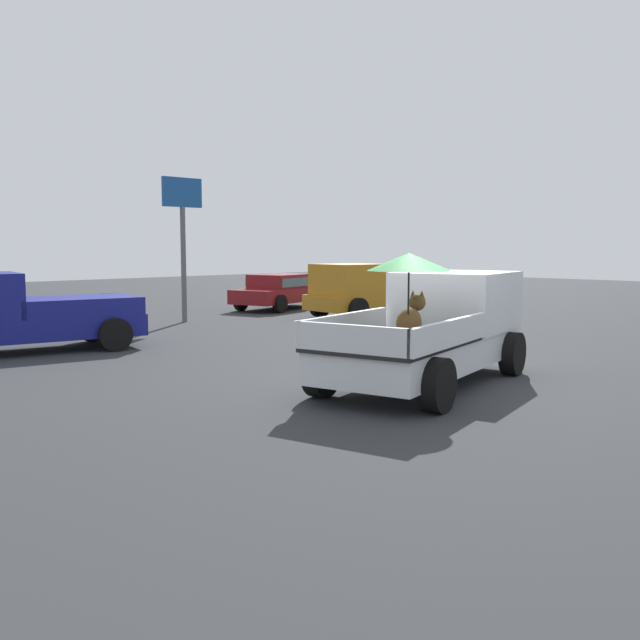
# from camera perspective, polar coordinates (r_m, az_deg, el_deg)

# --- Properties ---
(ground_plane) EXTENTS (80.00, 80.00, 0.00)m
(ground_plane) POSITION_cam_1_polar(r_m,az_deg,el_deg) (12.19, 8.48, -5.26)
(ground_plane) COLOR #2D3033
(pickup_truck_main) EXTENTS (5.33, 3.08, 2.27)m
(pickup_truck_main) POSITION_cam_1_polar(r_m,az_deg,el_deg) (12.44, 9.40, -0.50)
(pickup_truck_main) COLOR black
(pickup_truck_main) RESTS_ON ground
(pickup_truck_red) EXTENTS (5.07, 2.94, 1.80)m
(pickup_truck_red) POSITION_cam_1_polar(r_m,az_deg,el_deg) (16.99, -23.20, 0.47)
(pickup_truck_red) COLOR black
(pickup_truck_red) RESTS_ON ground
(pickup_truck_far) EXTENTS (4.97, 2.58, 1.80)m
(pickup_truck_far) POSITION_cam_1_polar(r_m,az_deg,el_deg) (23.71, 4.04, 2.38)
(pickup_truck_far) COLOR black
(pickup_truck_far) RESTS_ON ground
(parked_sedan_near) EXTENTS (4.59, 2.69, 1.33)m
(parked_sedan_near) POSITION_cam_1_polar(r_m,az_deg,el_deg) (26.58, -3.24, 2.49)
(parked_sedan_near) COLOR black
(parked_sedan_near) RESTS_ON ground
(motel_sign) EXTENTS (1.40, 0.16, 4.49)m
(motel_sign) POSITION_cam_1_polar(r_m,az_deg,el_deg) (22.35, -11.12, 8.00)
(motel_sign) COLOR #59595B
(motel_sign) RESTS_ON ground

